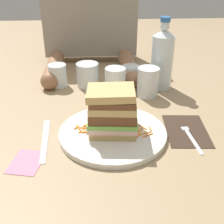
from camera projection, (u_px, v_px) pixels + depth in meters
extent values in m
plane|color=#9E8460|center=(106.00, 131.00, 0.79)|extent=(3.00, 3.00, 0.00)
cylinder|color=white|center=(113.00, 133.00, 0.77)|extent=(0.28, 0.28, 0.01)
cube|color=tan|center=(113.00, 128.00, 0.76)|extent=(0.13, 0.11, 0.02)
cube|color=beige|center=(113.00, 123.00, 0.75)|extent=(0.13, 0.11, 0.01)
cube|color=#7AB74C|center=(113.00, 119.00, 0.75)|extent=(0.13, 0.11, 0.01)
cube|color=brown|center=(113.00, 112.00, 0.74)|extent=(0.13, 0.11, 0.02)
cube|color=tan|center=(113.00, 105.00, 0.73)|extent=(0.13, 0.11, 0.02)
cube|color=brown|center=(113.00, 99.00, 0.72)|extent=(0.12, 0.10, 0.01)
cube|color=tan|center=(111.00, 93.00, 0.71)|extent=(0.12, 0.10, 0.02)
cylinder|color=orange|center=(88.00, 127.00, 0.78)|extent=(0.02, 0.01, 0.00)
cylinder|color=orange|center=(83.00, 130.00, 0.77)|extent=(0.01, 0.02, 0.00)
cylinder|color=orange|center=(89.00, 132.00, 0.76)|extent=(0.03, 0.02, 0.00)
cylinder|color=orange|center=(84.00, 128.00, 0.77)|extent=(0.03, 0.01, 0.00)
cylinder|color=orange|center=(79.00, 129.00, 0.77)|extent=(0.01, 0.02, 0.00)
cylinder|color=orange|center=(76.00, 127.00, 0.78)|extent=(0.01, 0.02, 0.00)
cylinder|color=orange|center=(83.00, 132.00, 0.76)|extent=(0.03, 0.01, 0.00)
cylinder|color=orange|center=(86.00, 125.00, 0.79)|extent=(0.02, 0.01, 0.00)
cylinder|color=orange|center=(148.00, 135.00, 0.75)|extent=(0.03, 0.02, 0.00)
cylinder|color=orange|center=(142.00, 129.00, 0.77)|extent=(0.01, 0.02, 0.00)
cylinder|color=orange|center=(141.00, 135.00, 0.75)|extent=(0.03, 0.02, 0.00)
cylinder|color=orange|center=(144.00, 133.00, 0.75)|extent=(0.02, 0.01, 0.00)
cylinder|color=orange|center=(143.00, 127.00, 0.78)|extent=(0.02, 0.03, 0.00)
cylinder|color=orange|center=(139.00, 131.00, 0.76)|extent=(0.01, 0.03, 0.00)
cylinder|color=orange|center=(146.00, 133.00, 0.75)|extent=(0.03, 0.01, 0.00)
cylinder|color=orange|center=(150.00, 129.00, 0.77)|extent=(0.00, 0.02, 0.00)
cylinder|color=orange|center=(139.00, 133.00, 0.75)|extent=(0.01, 0.02, 0.00)
cube|color=#38281E|center=(186.00, 130.00, 0.79)|extent=(0.12, 0.17, 0.00)
cube|color=silver|center=(194.00, 141.00, 0.74)|extent=(0.02, 0.11, 0.00)
cube|color=silver|center=(185.00, 128.00, 0.80)|extent=(0.02, 0.02, 0.00)
cylinder|color=silver|center=(185.00, 122.00, 0.82)|extent=(0.01, 0.04, 0.00)
cylinder|color=silver|center=(183.00, 122.00, 0.82)|extent=(0.01, 0.04, 0.00)
cylinder|color=silver|center=(181.00, 123.00, 0.82)|extent=(0.01, 0.04, 0.00)
cylinder|color=silver|center=(179.00, 123.00, 0.82)|extent=(0.01, 0.04, 0.00)
cube|color=silver|center=(44.00, 151.00, 0.71)|extent=(0.02, 0.10, 0.00)
cube|color=silver|center=(46.00, 130.00, 0.80)|extent=(0.02, 0.11, 0.00)
cylinder|color=white|center=(148.00, 82.00, 0.97)|extent=(0.07, 0.07, 0.10)
cylinder|color=orange|center=(148.00, 87.00, 0.98)|extent=(0.07, 0.07, 0.06)
cylinder|color=silver|center=(162.00, 63.00, 1.01)|extent=(0.08, 0.08, 0.19)
cone|color=silver|center=(164.00, 32.00, 0.96)|extent=(0.08, 0.08, 0.02)
cylinder|color=silver|center=(165.00, 25.00, 0.94)|extent=(0.03, 0.03, 0.02)
cylinder|color=#2D66A8|center=(166.00, 19.00, 0.94)|extent=(0.03, 0.03, 0.02)
cylinder|color=silver|center=(131.00, 75.00, 1.06)|extent=(0.06, 0.06, 0.07)
cylinder|color=silver|center=(88.00, 75.00, 1.04)|extent=(0.08, 0.08, 0.08)
cylinder|color=silver|center=(58.00, 76.00, 1.04)|extent=(0.07, 0.07, 0.08)
cylinder|color=silver|center=(115.00, 82.00, 0.97)|extent=(0.07, 0.07, 0.10)
cube|color=pink|center=(27.00, 162.00, 0.67)|extent=(0.09, 0.10, 0.00)
cylinder|color=#936647|center=(54.00, 68.00, 1.14)|extent=(0.06, 0.26, 0.06)
cylinder|color=#936647|center=(129.00, 66.00, 1.15)|extent=(0.06, 0.26, 0.06)
sphere|color=#936647|center=(49.00, 81.00, 1.02)|extent=(0.06, 0.06, 0.06)
sphere|color=#936647|center=(133.00, 79.00, 1.04)|extent=(0.06, 0.06, 0.06)
cube|color=gray|center=(90.00, 15.00, 1.23)|extent=(0.39, 0.11, 0.33)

